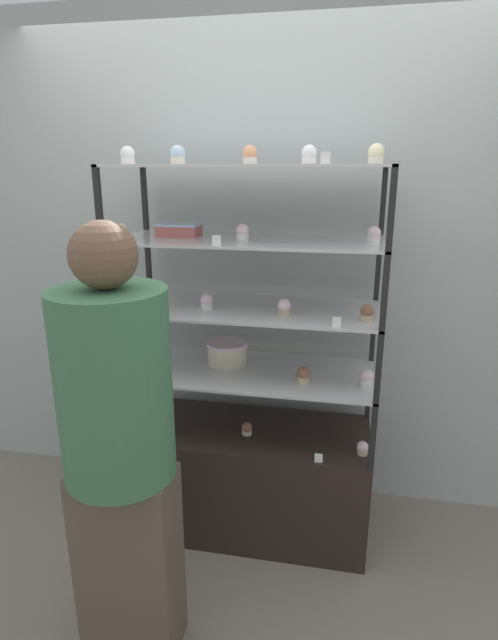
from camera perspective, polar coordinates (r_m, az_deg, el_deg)
name	(u,v)px	position (r m, az deg, el deg)	size (l,w,h in m)	color
ground_plane	(249,521)	(2.88, 0.00, -22.02)	(20.00, 20.00, 0.00)	gray
back_wall	(263,268)	(2.68, 1.64, 5.98)	(8.00, 0.05, 2.60)	#A8B2AD
display_base	(249,476)	(2.71, 0.00, -17.44)	(1.20, 0.52, 0.56)	black
display_riser_lower	(249,374)	(2.43, 0.00, -6.17)	(1.20, 0.52, 0.32)	black
display_riser_middle	(249,311)	(2.33, 0.00, 1.03)	(1.20, 0.52, 0.32)	black
display_riser_upper	(249,243)	(2.26, 0.00, 8.79)	(1.20, 0.52, 0.32)	black
display_riser_top	(249,169)	(2.24, 0.00, 16.86)	(1.20, 0.52, 0.32)	black
layer_cake_centerpiece	(227,353)	(2.49, -2.48, -3.76)	(0.20, 0.20, 0.11)	beige
sheet_cake_frosted	(179,230)	(2.37, -8.01, 10.19)	(0.19, 0.13, 0.06)	#C66660
cupcake_0	(139,424)	(2.60, -12.46, -11.56)	(0.05, 0.05, 0.06)	beige
cupcake_1	(246,429)	(2.50, -0.34, -12.31)	(0.05, 0.05, 0.06)	beige
cupcake_2	(362,448)	(2.41, 12.84, -14.09)	(0.05, 0.05, 0.06)	#CCB28C
price_tag_0	(319,458)	(2.31, 7.96, -15.37)	(0.04, 0.00, 0.04)	white
cupcake_3	(138,363)	(2.47, -12.62, -4.84)	(0.06, 0.06, 0.08)	beige
cupcake_4	(303,375)	(2.29, 6.22, -6.25)	(0.06, 0.06, 0.08)	#CCB28C
cupcake_5	(366,378)	(2.31, 13.26, -6.43)	(0.06, 0.06, 0.08)	white
price_tag_1	(163,380)	(2.30, -9.85, -6.76)	(0.04, 0.00, 0.04)	white
cupcake_6	(128,300)	(2.38, -13.62, 2.24)	(0.06, 0.06, 0.07)	#CCB28C
cupcake_7	(207,301)	(2.29, -4.85, 2.12)	(0.06, 0.06, 0.07)	white
cupcake_8	(284,307)	(2.20, 4.04, 1.48)	(0.06, 0.06, 0.07)	#CCB28C
cupcake_9	(367,313)	(2.16, 13.33, 0.80)	(0.06, 0.06, 0.07)	#CCB28C
price_tag_2	(337,322)	(2.05, 10.00, -0.25)	(0.04, 0.00, 0.04)	white
cupcake_10	(121,232)	(2.29, -14.44, 9.74)	(0.06, 0.06, 0.07)	white
cupcake_11	(243,233)	(2.19, -0.72, 9.97)	(0.06, 0.06, 0.07)	white
cupcake_12	(374,235)	(2.16, 14.07, 9.36)	(0.06, 0.06, 0.07)	white
price_tag_3	(217,240)	(2.04, -3.73, 9.06)	(0.04, 0.00, 0.04)	white
cupcake_13	(128,156)	(2.33, -13.70, 17.79)	(0.06, 0.06, 0.08)	white
cupcake_14	(178,155)	(2.19, -8.16, 18.16)	(0.06, 0.06, 0.08)	beige
cupcake_15	(250,155)	(2.20, 0.10, 18.32)	(0.06, 0.06, 0.08)	beige
cupcake_16	(309,155)	(2.16, 6.89, 18.23)	(0.06, 0.06, 0.08)	white
cupcake_17	(376,154)	(2.09, 14.32, 17.90)	(0.06, 0.06, 0.08)	beige
price_tag_4	(326,158)	(1.96, 8.74, 17.88)	(0.04, 0.00, 0.04)	white
customer_figure	(120,443)	(1.86, -14.57, -13.48)	(0.39, 0.39, 1.66)	brown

